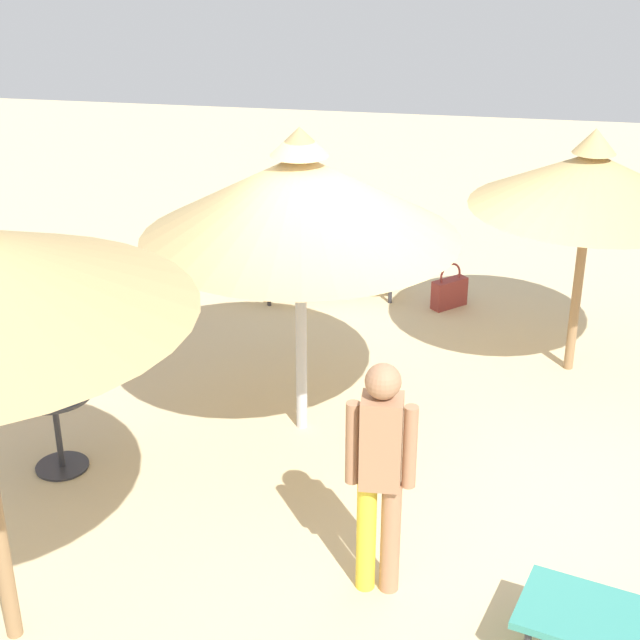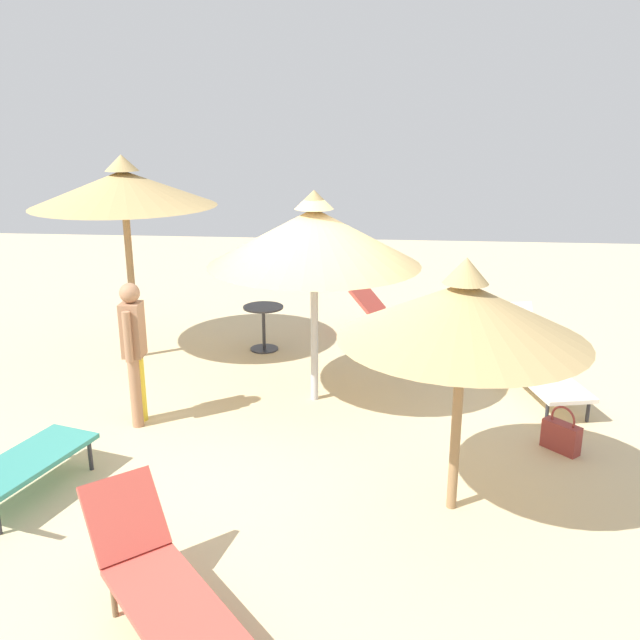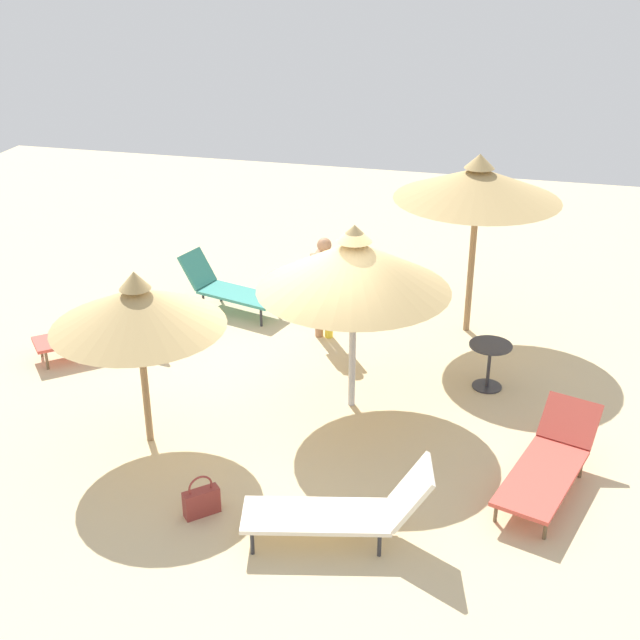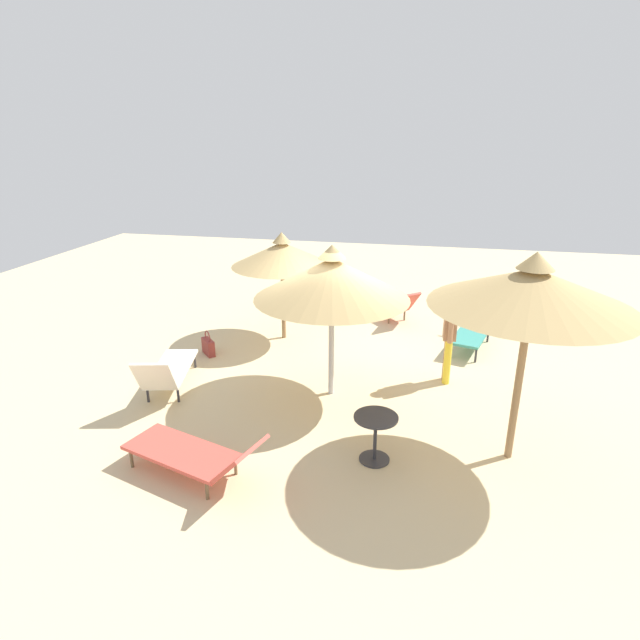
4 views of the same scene
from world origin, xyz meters
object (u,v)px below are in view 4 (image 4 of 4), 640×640
lounge_chair_near_right (167,371)px  lounge_chair_front (474,327)px  parasol_umbrella_near_left (532,288)px  side_table_round (375,430)px  lounge_chair_far_right (388,303)px  handbag (208,346)px  lounge_chair_far_left (196,454)px  parasol_umbrella_center (282,254)px  parasol_umbrella_back (332,278)px  person_standing_edge (450,332)px

lounge_chair_near_right → lounge_chair_front: bearing=31.5°
parasol_umbrella_near_left → side_table_round: 2.74m
lounge_chair_near_right → lounge_chair_far_right: 5.75m
lounge_chair_front → lounge_chair_far_right: bearing=144.6°
handbag → lounge_chair_far_left: bearing=-68.5°
lounge_chair_front → lounge_chair_far_right: (-1.92, 1.37, -0.04)m
parasol_umbrella_near_left → parasol_umbrella_center: bearing=139.6°
parasol_umbrella_center → handbag: bearing=-136.1°
parasol_umbrella_near_left → lounge_chair_near_right: bearing=172.0°
lounge_chair_front → lounge_chair_near_right: bearing=-148.5°
lounge_chair_near_right → handbag: 1.66m
lounge_chair_near_right → handbag: lounge_chair_near_right is taller
lounge_chair_far_left → lounge_chair_front: bearing=54.5°
parasol_umbrella_near_left → handbag: size_ratio=5.68×
parasol_umbrella_near_left → lounge_chair_far_left: bearing=-161.9°
parasol_umbrella_back → lounge_chair_far_right: parasol_umbrella_back is taller
lounge_chair_far_left → handbag: size_ratio=4.10×
parasol_umbrella_near_left → lounge_chair_front: bearing=93.2°
parasol_umbrella_near_left → parasol_umbrella_center: 5.64m
parasol_umbrella_near_left → person_standing_edge: parasol_umbrella_near_left is taller
lounge_chair_far_left → person_standing_edge: bearing=47.4°
parasol_umbrella_back → lounge_chair_near_right: bearing=-169.2°
parasol_umbrella_center → lounge_chair_front: size_ratio=1.25×
lounge_chair_near_right → lounge_chair_far_left: size_ratio=0.99×
lounge_chair_near_right → side_table_round: lounge_chair_near_right is taller
parasol_umbrella_center → lounge_chair_far_left: size_ratio=1.11×
parasol_umbrella_back → person_standing_edge: parasol_umbrella_back is taller
lounge_chair_near_right → handbag: bearing=89.1°
lounge_chair_far_left → person_standing_edge: 4.81m
parasol_umbrella_near_left → parasol_umbrella_back: (-2.78, 1.31, -0.39)m
parasol_umbrella_near_left → lounge_chair_far_right: 6.18m
parasol_umbrella_center → side_table_round: bearing=-59.2°
parasol_umbrella_near_left → lounge_chair_near_right: (-5.56, 0.78, -2.05)m
parasol_umbrella_center → lounge_chair_far_right: 3.14m
person_standing_edge → side_table_round: size_ratio=2.46×
lounge_chair_far_right → lounge_chair_far_left: bearing=-105.8°
parasol_umbrella_near_left → person_standing_edge: (-0.82, 2.19, -1.50)m
parasol_umbrella_center → lounge_chair_far_left: 5.20m
lounge_chair_far_right → handbag: bearing=-138.6°
lounge_chair_near_right → lounge_chair_far_right: bearing=53.6°
handbag → parasol_umbrella_back: bearing=-22.1°
lounge_chair_far_right → side_table_round: 5.89m
parasol_umbrella_back → side_table_round: size_ratio=3.83×
parasol_umbrella_back → side_table_round: bearing=-61.9°
parasol_umbrella_center → handbag: size_ratio=4.55×
parasol_umbrella_near_left → parasol_umbrella_back: 3.10m
lounge_chair_near_right → person_standing_edge: person_standing_edge is taller
lounge_chair_front → handbag: 5.55m
parasol_umbrella_center → person_standing_edge: (3.45, -1.45, -0.92)m
parasol_umbrella_back → handbag: 3.52m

